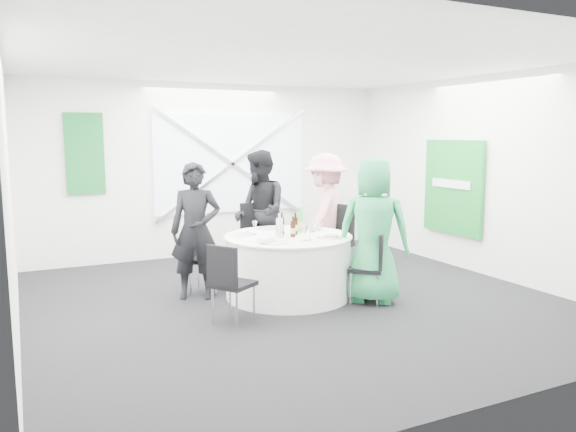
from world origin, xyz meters
name	(u,v)px	position (x,y,z in m)	size (l,w,h in m)	color
floor	(295,300)	(0.00, 0.00, 0.00)	(6.00, 6.00, 0.00)	black
ceiling	(296,61)	(0.00, 0.00, 2.80)	(6.00, 6.00, 0.00)	silver
wall_back	(214,170)	(0.00, 3.00, 1.40)	(6.00, 6.00, 0.00)	white
wall_front	(490,218)	(0.00, -3.00, 1.40)	(6.00, 6.00, 0.00)	white
wall_left	(10,197)	(-3.00, 0.00, 1.40)	(6.00, 6.00, 0.00)	white
wall_right	(487,176)	(3.00, 0.00, 1.40)	(6.00, 6.00, 0.00)	white
window_panel	(232,164)	(0.30, 2.96, 1.50)	(2.60, 0.03, 1.60)	white
window_brace_a	(232,164)	(0.30, 2.92, 1.50)	(0.05, 0.05, 3.16)	silver
window_brace_b	(232,164)	(0.30, 2.92, 1.50)	(0.05, 0.05, 3.16)	silver
green_banner	(85,154)	(-2.00, 2.95, 1.70)	(0.55, 0.04, 1.20)	#156930
green_sign	(453,187)	(2.94, 0.60, 1.20)	(0.05, 1.20, 1.40)	#18852B
banquet_table	(288,266)	(0.00, 0.20, 0.38)	(1.56, 1.56, 0.76)	white
chair_back	(258,232)	(0.11, 1.43, 0.60)	(0.50, 0.51, 1.01)	black
chair_back_left	(200,253)	(-0.92, 0.84, 0.50)	(0.55, 0.55, 0.86)	black
chair_back_right	(335,236)	(0.93, 0.64, 0.61)	(0.63, 0.63, 1.03)	black
chair_front_right	(373,263)	(0.77, -0.49, 0.49)	(0.54, 0.54, 0.84)	black
chair_front_left	(229,278)	(-1.02, -0.48, 0.50)	(0.54, 0.54, 0.86)	black
person_man_back_left	(196,231)	(-1.03, 0.62, 0.83)	(0.60, 0.40, 1.66)	black
person_man_back	(260,212)	(0.15, 1.41, 0.89)	(0.86, 0.47, 1.77)	black
person_woman_pink	(326,215)	(0.94, 0.93, 0.86)	(1.11, 0.52, 1.73)	pink
person_woman_green	(374,230)	(0.80, -0.45, 0.87)	(0.85, 0.55, 1.73)	#2B9E5A
plate_back	(268,229)	(-0.02, 0.74, 0.77)	(0.29, 0.29, 0.01)	silver
plate_back_left	(244,235)	(-0.48, 0.46, 0.77)	(0.26, 0.26, 0.01)	silver
plate_back_right	(312,229)	(0.46, 0.43, 0.78)	(0.27, 0.27, 0.04)	silver
plate_front_right	(331,237)	(0.39, -0.18, 0.78)	(0.25, 0.25, 0.04)	silver
plate_front_left	(276,243)	(-0.34, -0.19, 0.77)	(0.27, 0.27, 0.01)	silver
napkin	(266,240)	(-0.44, -0.13, 0.80)	(0.17, 0.12, 0.05)	white
beer_bottle_a	(278,227)	(-0.13, 0.21, 0.87)	(0.06, 0.06, 0.28)	#331909
beer_bottle_b	(282,226)	(-0.03, 0.30, 0.87)	(0.06, 0.06, 0.27)	#331909
beer_bottle_c	(295,226)	(0.11, 0.23, 0.87)	(0.06, 0.06, 0.27)	#331909
beer_bottle_d	(293,229)	(0.01, 0.08, 0.86)	(0.06, 0.06, 0.25)	#331909
green_water_bottle	(300,223)	(0.23, 0.33, 0.88)	(0.08, 0.08, 0.31)	#45B356
clear_water_bottle	(280,228)	(-0.16, 0.11, 0.88)	(0.08, 0.08, 0.29)	silver
wine_glass_a	(319,228)	(0.25, -0.12, 0.88)	(0.07, 0.07, 0.17)	white
wine_glass_b	(313,222)	(0.40, 0.30, 0.88)	(0.07, 0.07, 0.17)	white
wine_glass_c	(305,230)	(0.03, -0.18, 0.88)	(0.07, 0.07, 0.17)	white
wine_glass_d	(278,230)	(-0.25, -0.06, 0.88)	(0.07, 0.07, 0.17)	white
wine_glass_e	(310,230)	(0.10, -0.18, 0.88)	(0.07, 0.07, 0.17)	white
wine_glass_f	(255,225)	(-0.34, 0.43, 0.88)	(0.07, 0.07, 0.17)	white
fork_a	(278,228)	(0.13, 0.76, 0.76)	(0.01, 0.15, 0.01)	silver
knife_a	(260,229)	(-0.13, 0.76, 0.76)	(0.01, 0.15, 0.01)	silver
fork_b	(254,242)	(-0.53, -0.02, 0.76)	(0.01, 0.15, 0.01)	silver
knife_b	(287,244)	(-0.26, -0.31, 0.76)	(0.01, 0.15, 0.01)	silver
fork_c	(321,230)	(0.55, 0.37, 0.76)	(0.01, 0.15, 0.01)	silver
knife_c	(303,228)	(0.41, 0.60, 0.76)	(0.01, 0.15, 0.01)	silver
fork_d	(247,232)	(-0.35, 0.66, 0.76)	(0.01, 0.15, 0.01)	silver
knife_d	(241,237)	(-0.56, 0.33, 0.76)	(0.01, 0.15, 0.01)	silver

